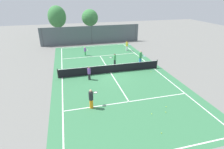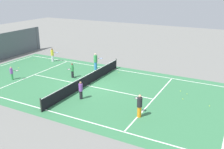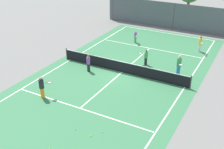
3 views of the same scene
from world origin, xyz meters
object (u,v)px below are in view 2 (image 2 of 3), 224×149
at_px(player_5, 96,61).
at_px(tennis_ball_2, 34,60).
at_px(tennis_ball_4, 210,106).
at_px(tennis_ball_6, 180,91).
at_px(player_3, 139,105).
at_px(player_0, 12,73).
at_px(tennis_ball_0, 19,68).
at_px(tennis_ball_7, 187,94).
at_px(player_1, 72,70).
at_px(player_2, 81,90).
at_px(tennis_ball_1, 119,72).
at_px(tennis_ball_5, 183,99).
at_px(ball_crate, 86,79).
at_px(tennis_ball_3, 72,64).
at_px(player_4, 52,55).

height_order(player_5, tennis_ball_2, player_5).
xyz_separation_m(tennis_ball_4, tennis_ball_6, (1.86, 2.65, 0.00)).
relative_size(player_3, tennis_ball_6, 25.41).
relative_size(player_0, player_5, 0.71).
relative_size(tennis_ball_0, tennis_ball_7, 1.00).
xyz_separation_m(player_1, tennis_ball_0, (-0.30, 7.15, -0.73)).
xyz_separation_m(player_2, tennis_ball_1, (7.34, 0.25, -0.73)).
xyz_separation_m(tennis_ball_2, tennis_ball_6, (-1.43, -18.31, 0.00)).
bearing_deg(tennis_ball_5, ball_crate, 91.18).
bearing_deg(player_5, tennis_ball_7, -101.78).
height_order(player_0, tennis_ball_5, player_0).
xyz_separation_m(player_3, player_5, (7.64, 8.19, 0.08)).
bearing_deg(player_5, player_1, 167.59).
bearing_deg(player_2, player_0, 85.98).
distance_m(player_3, tennis_ball_5, 4.85).
xyz_separation_m(ball_crate, tennis_ball_7, (1.35, -9.23, -0.15)).
xyz_separation_m(tennis_ball_0, tennis_ball_1, (3.84, -10.55, 0.00)).
bearing_deg(player_0, ball_crate, -65.76).
bearing_deg(tennis_ball_4, player_5, 73.60).
xyz_separation_m(player_0, tennis_ball_5, (3.16, -15.74, -0.64)).
distance_m(player_1, tennis_ball_3, 4.66).
bearing_deg(tennis_ball_1, player_0, 129.38).
bearing_deg(tennis_ball_0, tennis_ball_5, -89.21).
relative_size(tennis_ball_3, tennis_ball_7, 1.00).
bearing_deg(player_0, tennis_ball_0, 38.77).
distance_m(tennis_ball_3, tennis_ball_5, 14.23).
relative_size(player_1, tennis_ball_0, 22.31).
distance_m(player_5, tennis_ball_0, 8.68).
xyz_separation_m(tennis_ball_0, tennis_ball_2, (3.24, 0.80, 0.00)).
bearing_deg(tennis_ball_5, tennis_ball_7, -3.70).
bearing_deg(tennis_ball_0, player_4, -22.55).
bearing_deg(player_3, tennis_ball_6, -13.81).
distance_m(player_4, tennis_ball_2, 2.62).
distance_m(player_3, tennis_ball_0, 16.59).
bearing_deg(ball_crate, player_5, 16.77).
relative_size(player_3, tennis_ball_1, 25.41).
height_order(player_0, player_1, player_1).
bearing_deg(player_1, player_0, 123.68).
distance_m(player_4, player_5, 6.27).
bearing_deg(tennis_ball_7, tennis_ball_6, 58.58).
bearing_deg(player_5, tennis_ball_6, -100.30).
relative_size(player_5, tennis_ball_3, 27.69).
xyz_separation_m(player_4, tennis_ball_7, (-2.46, -16.54, -0.80)).
bearing_deg(player_3, tennis_ball_1, 34.85).
distance_m(tennis_ball_1, tennis_ball_4, 10.36).
bearing_deg(tennis_ball_1, tennis_ball_3, 89.00).
distance_m(player_4, tennis_ball_6, 16.05).
bearing_deg(tennis_ball_5, player_1, 89.71).
height_order(player_0, tennis_ball_4, player_0).
height_order(player_1, tennis_ball_3, player_1).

